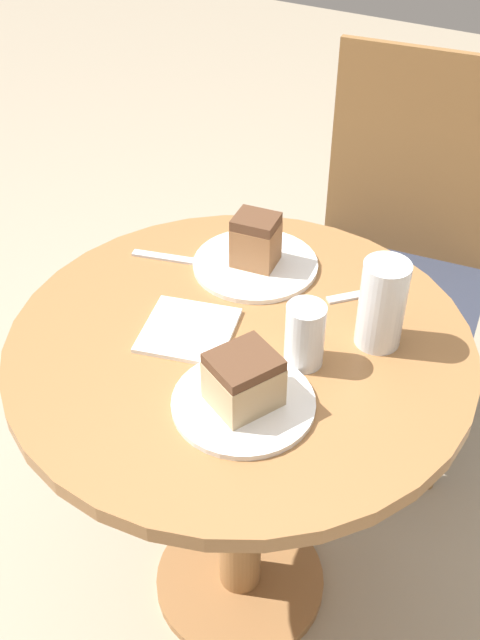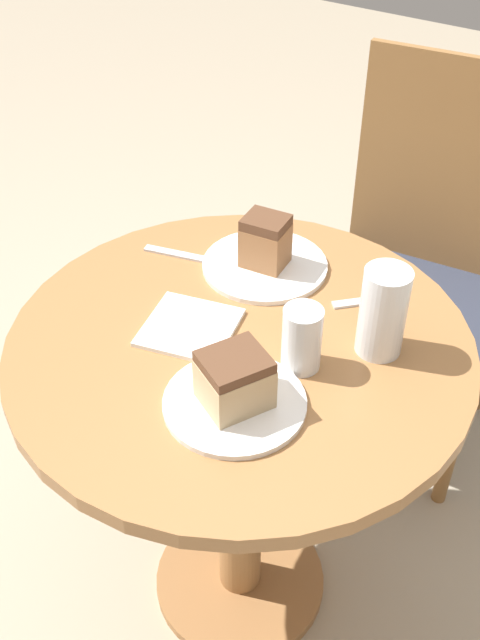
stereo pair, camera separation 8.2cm
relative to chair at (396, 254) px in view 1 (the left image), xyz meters
name	(u,v)px [view 1 (the left image)]	position (x,y,z in m)	size (l,w,h in m)	color
ground_plane	(240,582)	(-0.05, -0.72, -0.51)	(8.00, 8.00, 0.00)	tan
table	(240,414)	(-0.05, -0.72, 0.06)	(0.79, 0.79, 0.75)	#9E6B3D
chair	(396,254)	(0.00, 0.00, 0.00)	(0.51, 0.46, 0.99)	olive
plate_near	(255,264)	(-0.13, -0.53, 0.25)	(0.24, 0.24, 0.01)	white
plate_far	(243,403)	(0.03, -0.86, 0.25)	(0.22, 0.22, 0.01)	white
cake_slice_near	(256,240)	(-0.13, -0.53, 0.30)	(0.09, 0.08, 0.10)	#9E6B42
cake_slice_far	(244,380)	(0.03, -0.86, 0.30)	(0.12, 0.13, 0.09)	tan
glass_lemonade	(305,337)	(0.07, -0.72, 0.29)	(0.06, 0.06, 0.11)	beige
glass_water	(381,309)	(0.15, -0.62, 0.31)	(0.08, 0.08, 0.16)	silver
napkin_stack	(188,330)	(-0.13, -0.75, 0.25)	(0.18, 0.18, 0.01)	white
fork	(179,259)	(-0.26, -0.58, 0.25)	(0.19, 0.07, 0.00)	silver
spoon	(361,294)	(0.08, -0.51, 0.25)	(0.10, 0.11, 0.00)	silver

